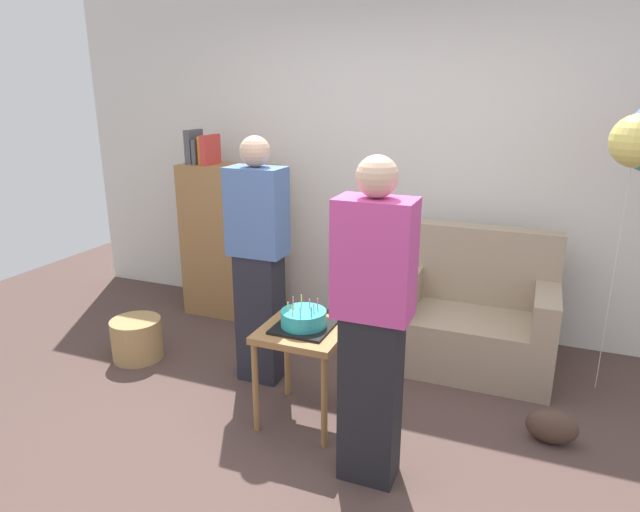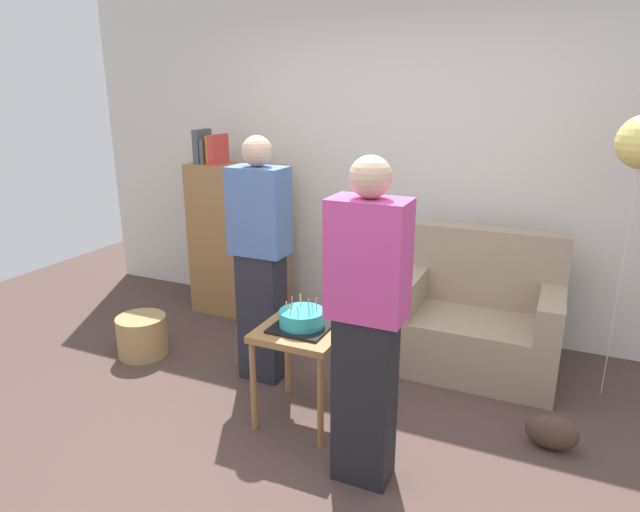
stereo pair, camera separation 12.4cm
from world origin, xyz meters
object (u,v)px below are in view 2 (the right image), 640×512
(handbag, at_px, (552,432))
(side_table, at_px, (302,342))
(bookshelf, at_px, (238,239))
(person_blowing_candles, at_px, (261,261))
(person_holding_cake, at_px, (367,326))
(birthday_cake, at_px, (302,320))
(wicker_basket, at_px, (142,336))
(couch, at_px, (477,321))

(handbag, bearing_deg, side_table, -167.80)
(bookshelf, bearing_deg, handbag, -20.48)
(person_blowing_candles, bearing_deg, person_holding_cake, -38.45)
(birthday_cake, distance_m, wicker_basket, 1.55)
(bookshelf, relative_size, wicker_basket, 4.38)
(bookshelf, distance_m, side_table, 1.78)
(person_holding_cake, distance_m, wicker_basket, 2.15)
(side_table, height_order, person_blowing_candles, person_blowing_candles)
(couch, distance_m, person_holding_cake, 1.55)
(person_blowing_candles, xyz_separation_m, wicker_basket, (-0.98, -0.09, -0.68))
(person_holding_cake, relative_size, handbag, 5.82)
(person_holding_cake, relative_size, wicker_basket, 4.53)
(couch, relative_size, handbag, 3.93)
(couch, height_order, wicker_basket, couch)
(birthday_cake, relative_size, wicker_basket, 0.89)
(side_table, height_order, wicker_basket, side_table)
(person_blowing_candles, xyz_separation_m, person_holding_cake, (0.97, -0.69, 0.00))
(person_holding_cake, bearing_deg, birthday_cake, -18.27)
(person_holding_cake, bearing_deg, bookshelf, -27.27)
(person_blowing_candles, bearing_deg, couch, 26.88)
(side_table, distance_m, person_blowing_candles, 0.67)
(birthday_cake, bearing_deg, person_holding_cake, -33.77)
(bookshelf, xyz_separation_m, handbag, (2.61, -0.97, -0.57))
(bookshelf, height_order, person_holding_cake, person_holding_cake)
(person_holding_cake, xyz_separation_m, wicker_basket, (-1.95, 0.59, -0.68))
(wicker_basket, bearing_deg, bookshelf, 78.16)
(birthday_cake, bearing_deg, couch, 53.14)
(bookshelf, xyz_separation_m, person_holding_cake, (1.74, -1.61, 0.16))
(couch, xyz_separation_m, handbag, (0.55, -0.80, -0.24))
(birthday_cake, bearing_deg, handbag, 12.20)
(person_holding_cake, bearing_deg, side_table, -18.27)
(bookshelf, relative_size, side_table, 2.67)
(couch, relative_size, wicker_basket, 3.06)
(birthday_cake, height_order, person_holding_cake, person_holding_cake)
(couch, relative_size, person_holding_cake, 0.67)
(side_table, bearing_deg, person_holding_cake, -33.77)
(birthday_cake, distance_m, person_blowing_candles, 0.62)
(couch, height_order, side_table, couch)
(side_table, bearing_deg, person_blowing_candles, 143.17)
(couch, xyz_separation_m, side_table, (-0.82, -1.10, 0.16))
(handbag, bearing_deg, birthday_cake, -167.80)
(couch, bearing_deg, person_holding_cake, -102.53)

